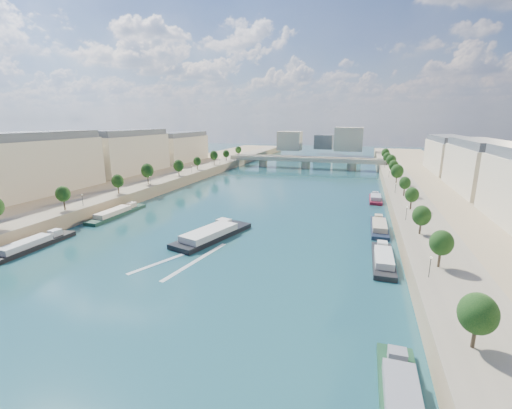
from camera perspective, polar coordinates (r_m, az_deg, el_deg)
The scene contains 16 objects.
ground at distance 132.39m, azimuth -0.39°, elevation -1.00°, with size 700.00×700.00×0.00m, color #0B3032.
quay_left at distance 167.75m, azimuth -24.55°, elevation 1.81°, with size 44.00×520.00×5.00m, color #9E8460.
quay_right at distance 130.19m, azimuth 31.43°, elevation -2.23°, with size 44.00×520.00×5.00m, color #9E8460.
pave_left at distance 157.75m, azimuth -20.56°, elevation 2.43°, with size 14.00×520.00×0.10m, color gray.
pave_right at distance 126.59m, azimuth 25.01°, elevation -0.68°, with size 14.00×520.00×0.10m, color gray.
trees_left at distance 157.19m, azimuth -19.70°, elevation 4.48°, with size 4.80×268.80×8.26m.
trees_right at distance 134.92m, azimuth 23.89°, elevation 2.64°, with size 4.80×268.80×8.26m.
lamps_left at distance 146.81m, azimuth -21.61°, elevation 2.62°, with size 0.36×200.36×4.28m.
lamps_right at distance 130.28m, azimuth 22.91°, elevation 1.16°, with size 0.36×200.36×4.28m.
buildings_left at distance 183.22m, azimuth -25.58°, elevation 7.07°, with size 16.00×226.00×23.20m.
buildings_right at distance 142.67m, azimuth 36.09°, elevation 4.15°, with size 16.00×226.00×23.20m.
skyline at distance 343.77m, azimuth 11.49°, elevation 10.46°, with size 79.00×42.00×22.00m.
bridge at distance 250.29m, azimuth 8.30°, elevation 7.16°, with size 112.00×12.00×8.15m.
tour_barge at distance 102.64m, azimuth -7.30°, elevation -4.97°, with size 15.82×29.73×3.88m.
wake at distance 89.23m, azimuth -11.72°, elevation -8.88°, with size 14.74×25.86×0.04m.
moored_barges_right at distance 83.35m, azimuth 20.68°, elevation -10.61°, with size 5.00×165.14×3.60m.
Camera 1 is at (38.86, -21.82, 34.27)m, focal length 24.00 mm.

